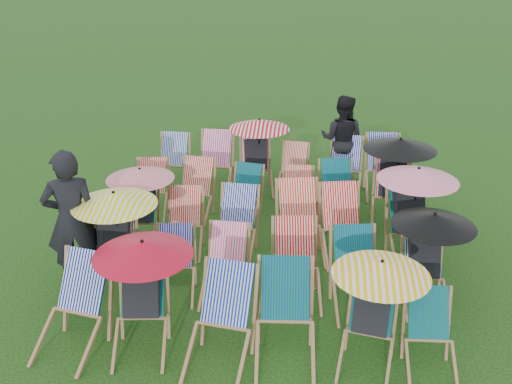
# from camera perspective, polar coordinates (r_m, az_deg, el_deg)

# --- Properties ---
(ground) EXTENTS (100.00, 100.00, 0.00)m
(ground) POSITION_cam_1_polar(r_m,az_deg,el_deg) (8.40, 0.95, -6.28)
(ground) COLOR black
(ground) RESTS_ON ground
(deckchair_0) EXTENTS (0.85, 1.05, 1.02)m
(deckchair_0) POSITION_cam_1_polar(r_m,az_deg,el_deg) (6.73, -17.96, -11.08)
(deckchair_0) COLOR #936944
(deckchair_0) RESTS_ON ground
(deckchair_1) EXTENTS (1.09, 1.16, 1.29)m
(deckchair_1) POSITION_cam_1_polar(r_m,az_deg,el_deg) (6.45, -11.42, -10.04)
(deckchair_1) COLOR #936944
(deckchair_1) RESTS_ON ground
(deckchair_2) EXTENTS (0.81, 1.02, 1.01)m
(deckchair_2) POSITION_cam_1_polar(r_m,az_deg,el_deg) (6.23, -3.59, -12.92)
(deckchair_2) COLOR #936944
(deckchair_2) RESTS_ON ground
(deckchair_3) EXTENTS (0.74, 0.98, 1.02)m
(deckchair_3) POSITION_cam_1_polar(r_m,az_deg,el_deg) (6.28, 2.95, -12.48)
(deckchair_3) COLOR #936944
(deckchair_3) RESTS_ON ground
(deckchair_4) EXTENTS (1.03, 1.10, 1.22)m
(deckchair_4) POSITION_cam_1_polar(r_m,az_deg,el_deg) (6.26, 11.56, -11.71)
(deckchair_4) COLOR #936944
(deckchair_4) RESTS_ON ground
(deckchair_5) EXTENTS (0.58, 0.78, 0.83)m
(deckchair_5) POSITION_cam_1_polar(r_m,az_deg,el_deg) (6.44, 17.12, -13.78)
(deckchair_5) COLOR #936944
(deckchair_5) RESTS_ON ground
(deckchair_6) EXTENTS (1.10, 1.17, 1.30)m
(deckchair_6) POSITION_cam_1_polar(r_m,az_deg,el_deg) (7.62, -14.10, -4.58)
(deckchair_6) COLOR #936944
(deckchair_6) RESTS_ON ground
(deckchair_7) EXTENTS (0.63, 0.82, 0.83)m
(deckchair_7) POSITION_cam_1_polar(r_m,az_deg,el_deg) (7.43, -8.18, -7.24)
(deckchair_7) COLOR #936944
(deckchair_7) RESTS_ON ground
(deckchair_8) EXTENTS (0.62, 0.84, 0.88)m
(deckchair_8) POSITION_cam_1_polar(r_m,az_deg,el_deg) (7.29, -3.15, -7.43)
(deckchair_8) COLOR #936944
(deckchair_8) RESTS_ON ground
(deckchair_9) EXTENTS (0.74, 0.95, 0.96)m
(deckchair_9) POSITION_cam_1_polar(r_m,az_deg,el_deg) (7.25, 4.05, -7.29)
(deckchair_9) COLOR #936944
(deckchair_9) RESTS_ON ground
(deckchair_10) EXTENTS (0.75, 0.95, 0.95)m
(deckchair_10) POSITION_cam_1_polar(r_m,az_deg,el_deg) (7.17, 10.07, -8.10)
(deckchair_10) COLOR #936944
(deckchair_10) RESTS_ON ground
(deckchair_11) EXTENTS (1.02, 1.07, 1.21)m
(deckchair_11) POSITION_cam_1_polar(r_m,az_deg,el_deg) (7.37, 16.80, -6.39)
(deckchair_11) COLOR #936944
(deckchair_11) RESTS_ON ground
(deckchair_12) EXTENTS (0.99, 1.03, 1.18)m
(deckchair_12) POSITION_cam_1_polar(r_m,az_deg,el_deg) (8.59, -11.68, -1.38)
(deckchair_12) COLOR #936944
(deckchair_12) RESTS_ON ground
(deckchair_13) EXTENTS (0.64, 0.84, 0.87)m
(deckchair_13) POSITION_cam_1_polar(r_m,az_deg,el_deg) (8.39, -7.24, -3.10)
(deckchair_13) COLOR #936944
(deckchair_13) RESTS_ON ground
(deckchair_14) EXTENTS (0.69, 0.91, 0.94)m
(deckchair_14) POSITION_cam_1_polar(r_m,az_deg,el_deg) (8.22, -2.11, -3.27)
(deckchair_14) COLOR #936944
(deckchair_14) RESTS_ON ground
(deckchair_15) EXTENTS (0.84, 1.05, 1.02)m
(deckchair_15) POSITION_cam_1_polar(r_m,az_deg,el_deg) (8.21, 4.46, -3.06)
(deckchair_15) COLOR #936944
(deckchair_15) RESTS_ON ground
(deckchair_16) EXTENTS (0.81, 1.01, 0.99)m
(deckchair_16) POSITION_cam_1_polar(r_m,az_deg,el_deg) (8.25, 8.76, -3.28)
(deckchair_16) COLOR #936944
(deckchair_16) RESTS_ON ground
(deckchair_17) EXTENTS (1.13, 1.22, 1.34)m
(deckchair_17) POSITION_cam_1_polar(r_m,az_deg,el_deg) (8.32, 15.44, -2.03)
(deckchair_17) COLOR #936944
(deckchair_17) RESTS_ON ground
(deckchair_18) EXTENTS (0.64, 0.84, 0.87)m
(deckchair_18) POSITION_cam_1_polar(r_m,az_deg,el_deg) (9.56, -10.53, 0.21)
(deckchair_18) COLOR #936944
(deckchair_18) RESTS_ON ground
(deckchair_19) EXTENTS (0.69, 0.90, 0.92)m
(deckchair_19) POSITION_cam_1_polar(r_m,az_deg,el_deg) (9.34, -6.25, 0.07)
(deckchair_19) COLOR #936944
(deckchair_19) RESTS_ON ground
(deckchair_20) EXTENTS (0.67, 0.85, 0.83)m
(deckchair_20) POSITION_cam_1_polar(r_m,az_deg,el_deg) (9.29, -1.25, -0.23)
(deckchair_20) COLOR #936944
(deckchair_20) RESTS_ON ground
(deckchair_21) EXTENTS (0.55, 0.77, 0.84)m
(deckchair_21) POSITION_cam_1_polar(r_m,az_deg,el_deg) (9.20, 4.13, -0.53)
(deckchair_21) COLOR #936944
(deckchair_21) RESTS_ON ground
(deckchair_22) EXTENTS (0.74, 0.94, 0.93)m
(deckchair_22) POSITION_cam_1_polar(r_m,az_deg,el_deg) (9.28, 8.27, -0.18)
(deckchair_22) COLOR #936944
(deckchair_22) RESTS_ON ground
(deckchair_23) EXTENTS (1.15, 1.21, 1.37)m
(deckchair_23) POSITION_cam_1_polar(r_m,az_deg,el_deg) (9.35, 13.64, 1.27)
(deckchair_23) COLOR #936944
(deckchair_23) RESTS_ON ground
(deckchair_24) EXTENTS (0.61, 0.85, 0.92)m
(deckchair_24) POSITION_cam_1_polar(r_m,az_deg,el_deg) (10.59, -8.42, 2.93)
(deckchair_24) COLOR #936944
(deckchair_24) RESTS_ON ground
(deckchair_25) EXTENTS (0.69, 0.95, 1.01)m
(deckchair_25) POSITION_cam_1_polar(r_m,az_deg,el_deg) (10.35, -4.21, 2.88)
(deckchair_25) COLOR #936944
(deckchair_25) RESTS_ON ground
(deckchair_26) EXTENTS (1.09, 1.19, 1.30)m
(deckchair_26) POSITION_cam_1_polar(r_m,az_deg,el_deg) (10.25, 0.11, 3.82)
(deckchair_26) COLOR #936944
(deckchair_26) RESTS_ON ground
(deckchair_27) EXTENTS (0.61, 0.80, 0.82)m
(deckchair_27) POSITION_cam_1_polar(r_m,az_deg,el_deg) (10.34, 3.73, 2.30)
(deckchair_27) COLOR #936944
(deckchair_27) RESTS_ON ground
(deckchair_28) EXTENTS (0.73, 0.95, 0.96)m
(deckchair_28) POSITION_cam_1_polar(r_m,az_deg,el_deg) (10.31, 8.85, 2.42)
(deckchair_28) COLOR #936944
(deckchair_28) RESTS_ON ground
(deckchair_29) EXTENTS (0.69, 0.95, 1.01)m
(deckchair_29) POSITION_cam_1_polar(r_m,az_deg,el_deg) (10.40, 12.66, 2.45)
(deckchair_29) COLOR #936944
(deckchair_29) RESTS_ON ground
(person_left) EXTENTS (0.81, 0.67, 1.90)m
(person_left) POSITION_cam_1_polar(r_m,az_deg,el_deg) (7.66, -17.97, -2.66)
(person_left) COLOR black
(person_left) RESTS_ON ground
(person_rear) EXTENTS (0.95, 0.83, 1.66)m
(person_rear) POSITION_cam_1_polar(r_m,az_deg,el_deg) (10.67, 8.57, 5.21)
(person_rear) COLOR black
(person_rear) RESTS_ON ground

